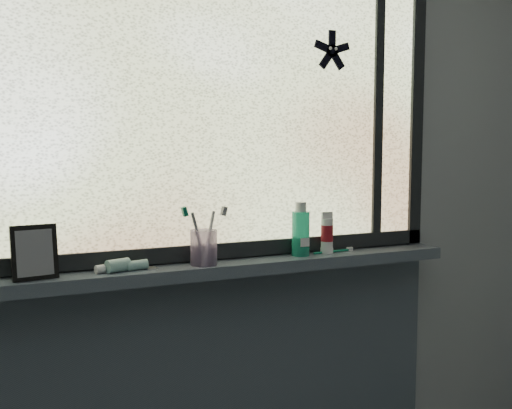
{
  "coord_description": "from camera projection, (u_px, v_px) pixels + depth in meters",
  "views": [
    {
      "loc": [
        -0.66,
        -0.46,
        1.37
      ],
      "look_at": [
        0.01,
        1.05,
        1.22
      ],
      "focal_mm": 40.0,
      "sensor_mm": 36.0,
      "label": 1
    }
  ],
  "objects": [
    {
      "name": "toothbrush_lying",
      "position": [
        331.0,
        251.0,
        2.0
      ],
      "size": [
        0.18,
        0.03,
        0.01
      ],
      "primitive_type": null,
      "rotation": [
        0.0,
        0.0,
        0.07
      ],
      "color": "#0C6F52",
      "rests_on": "windowsill"
    },
    {
      "name": "toothbrush_cup",
      "position": [
        204.0,
        247.0,
        1.78
      ],
      "size": [
        0.09,
        0.09,
        0.11
      ],
      "primitive_type": "cylinder",
      "rotation": [
        0.0,
        0.0,
        0.06
      ],
      "color": "#B89BCD",
      "rests_on": "windowsill"
    },
    {
      "name": "window_pane",
      "position": [
        223.0,
        103.0,
        1.83
      ],
      "size": [
        1.5,
        0.01,
        1.0
      ],
      "primitive_type": "cube",
      "color": "silver",
      "rests_on": "wall_back"
    },
    {
      "name": "starfish_sticker",
      "position": [
        332.0,
        51.0,
        1.97
      ],
      "size": [
        0.15,
        0.02,
        0.15
      ],
      "primitive_type": null,
      "color": "black",
      "rests_on": "window_pane"
    },
    {
      "name": "windowsill",
      "position": [
        229.0,
        268.0,
        1.84
      ],
      "size": [
        1.62,
        0.14,
        0.04
      ],
      "primitive_type": "cube",
      "color": "#485260",
      "rests_on": "wall_back"
    },
    {
      "name": "frame_bottom",
      "position": [
        224.0,
        250.0,
        1.88
      ],
      "size": [
        1.6,
        0.03,
        0.05
      ],
      "primitive_type": "cube",
      "color": "black",
      "rests_on": "windowsill"
    },
    {
      "name": "vanity_mirror",
      "position": [
        34.0,
        252.0,
        1.57
      ],
      "size": [
        0.13,
        0.08,
        0.15
      ],
      "primitive_type": "cube",
      "rotation": [
        0.0,
        0.0,
        0.13
      ],
      "color": "black",
      "rests_on": "windowsill"
    },
    {
      "name": "frame_right",
      "position": [
        415.0,
        110.0,
        2.15
      ],
      "size": [
        0.05,
        0.03,
        1.1
      ],
      "primitive_type": "cube",
      "color": "black",
      "rests_on": "wall_back"
    },
    {
      "name": "mouthwash_bottle",
      "position": [
        301.0,
        229.0,
        1.93
      ],
      "size": [
        0.07,
        0.07,
        0.15
      ],
      "primitive_type": "cylinder",
      "rotation": [
        0.0,
        0.0,
        0.26
      ],
      "color": "#22B08A",
      "rests_on": "windowsill"
    },
    {
      "name": "cream_tube",
      "position": [
        327.0,
        231.0,
        1.98
      ],
      "size": [
        0.05,
        0.05,
        0.1
      ],
      "primitive_type": "cylinder",
      "rotation": [
        0.0,
        0.0,
        -0.3
      ],
      "color": "silver",
      "rests_on": "windowsill"
    },
    {
      "name": "wall_back",
      "position": [
        221.0,
        189.0,
        1.88
      ],
      "size": [
        3.0,
        0.01,
        2.5
      ],
      "primitive_type": "cube",
      "color": "#9EA3A8",
      "rests_on": "ground"
    },
    {
      "name": "frame_mullion",
      "position": [
        377.0,
        108.0,
        2.08
      ],
      "size": [
        0.03,
        0.03,
        1.0
      ],
      "primitive_type": "cube",
      "color": "black",
      "rests_on": "wall_back"
    },
    {
      "name": "toothpaste_tube",
      "position": [
        126.0,
        265.0,
        1.69
      ],
      "size": [
        0.22,
        0.11,
        0.04
      ],
      "primitive_type": null,
      "rotation": [
        0.0,
        0.0,
        0.28
      ],
      "color": "silver",
      "rests_on": "windowsill"
    }
  ]
}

